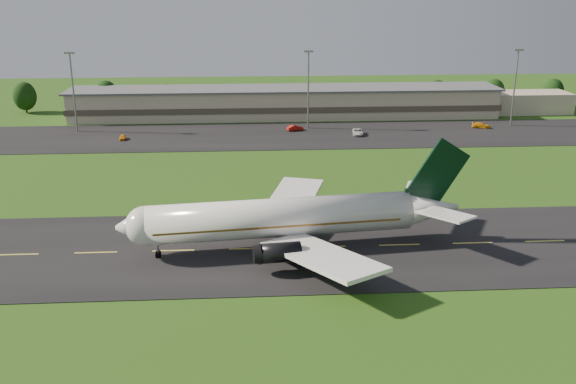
{
  "coord_description": "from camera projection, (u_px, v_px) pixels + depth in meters",
  "views": [
    {
      "loc": [
        -10.98,
        -85.92,
        36.84
      ],
      "look_at": [
        -4.92,
        8.0,
        6.0
      ],
      "focal_mm": 40.0,
      "sensor_mm": 36.0,
      "label": 1
    }
  ],
  "objects": [
    {
      "name": "apron",
      "position": [
        291.0,
        135.0,
        161.89
      ],
      "size": [
        260.0,
        30.0,
        0.1
      ],
      "primitive_type": "cube",
      "color": "black",
      "rests_on": "ground"
    },
    {
      "name": "airliner",
      "position": [
        287.0,
        218.0,
        91.92
      ],
      "size": [
        51.22,
        41.92,
        15.57
      ],
      "rotation": [
        0.0,
        0.0,
        0.11
      ],
      "color": "white",
      "rests_on": "ground"
    },
    {
      "name": "tree_line",
      "position": [
        364.0,
        93.0,
        194.53
      ],
      "size": [
        196.17,
        9.21,
        9.6
      ],
      "color": "black",
      "rests_on": "ground"
    },
    {
      "name": "taxiway",
      "position": [
        325.0,
        247.0,
        93.61
      ],
      "size": [
        220.0,
        30.0,
        0.1
      ],
      "primitive_type": "cube",
      "color": "black",
      "rests_on": "ground"
    },
    {
      "name": "light_mast_west",
      "position": [
        72.0,
        82.0,
        162.15
      ],
      "size": [
        2.4,
        1.2,
        20.35
      ],
      "color": "gray",
      "rests_on": "ground"
    },
    {
      "name": "service_vehicle_b",
      "position": [
        295.0,
        128.0,
        166.64
      ],
      "size": [
        4.55,
        3.04,
        1.42
      ],
      "primitive_type": "imported",
      "rotation": [
        0.0,
        0.0,
        1.97
      ],
      "color": "#A1110A",
      "rests_on": "apron"
    },
    {
      "name": "service_vehicle_d",
      "position": [
        481.0,
        125.0,
        169.79
      ],
      "size": [
        5.13,
        3.28,
        1.38
      ],
      "primitive_type": "imported",
      "rotation": [
        0.0,
        0.0,
        1.27
      ],
      "color": "orange",
      "rests_on": "apron"
    },
    {
      "name": "light_mast_east",
      "position": [
        515.0,
        78.0,
        169.2
      ],
      "size": [
        2.4,
        1.2,
        20.35
      ],
      "color": "gray",
      "rests_on": "ground"
    },
    {
      "name": "service_vehicle_c",
      "position": [
        358.0,
        132.0,
        161.92
      ],
      "size": [
        3.15,
        5.71,
        1.51
      ],
      "primitive_type": "imported",
      "rotation": [
        0.0,
        0.0,
        -0.12
      ],
      "color": "silver",
      "rests_on": "apron"
    },
    {
      "name": "service_vehicle_a",
      "position": [
        123.0,
        137.0,
        157.11
      ],
      "size": [
        1.8,
        3.63,
        1.19
      ],
      "primitive_type": "imported",
      "rotation": [
        0.0,
        0.0,
        0.12
      ],
      "color": "orange",
      "rests_on": "apron"
    },
    {
      "name": "terminal",
      "position": [
        308.0,
        103.0,
        183.98
      ],
      "size": [
        145.0,
        16.0,
        8.4
      ],
      "color": "tan",
      "rests_on": "ground"
    },
    {
      "name": "light_mast_centre",
      "position": [
        308.0,
        80.0,
        165.83
      ],
      "size": [
        2.4,
        1.2,
        20.35
      ],
      "color": "gray",
      "rests_on": "ground"
    },
    {
      "name": "ground",
      "position": [
        325.0,
        247.0,
        93.62
      ],
      "size": [
        360.0,
        360.0,
        0.0
      ],
      "primitive_type": "plane",
      "color": "#204912",
      "rests_on": "ground"
    }
  ]
}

